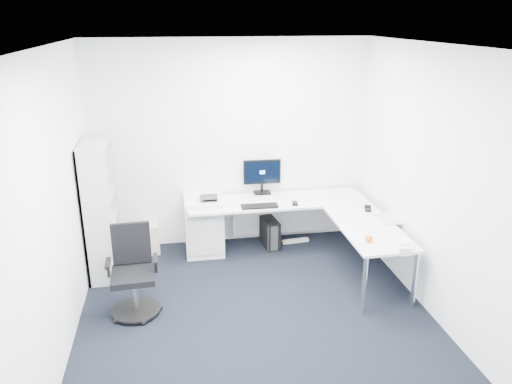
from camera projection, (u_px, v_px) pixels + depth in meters
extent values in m
plane|color=black|center=(259.00, 325.00, 5.01)|extent=(4.20, 4.20, 0.00)
plane|color=white|center=(260.00, 47.00, 4.11)|extent=(4.20, 4.20, 0.00)
cube|color=white|center=(231.00, 145.00, 6.52)|extent=(3.60, 0.02, 2.70)
cube|color=white|center=(330.00, 337.00, 2.61)|extent=(3.60, 0.02, 2.70)
cube|color=white|center=(53.00, 212.00, 4.28)|extent=(0.02, 4.20, 2.70)
cube|color=white|center=(441.00, 189.00, 4.85)|extent=(0.02, 4.20, 2.70)
cube|color=silver|center=(204.00, 224.00, 6.51)|extent=(0.48, 0.60, 0.74)
cube|color=black|center=(270.00, 233.00, 6.69)|extent=(0.23, 0.41, 0.38)
cube|color=#B9B29D|center=(152.00, 236.00, 6.59)|extent=(0.21, 0.42, 0.38)
cube|color=silver|center=(295.00, 241.00, 6.85)|extent=(0.38, 0.10, 0.04)
cube|color=black|center=(260.00, 206.00, 6.24)|extent=(0.46, 0.17, 0.02)
cube|color=black|center=(295.00, 203.00, 6.32)|extent=(0.08, 0.12, 0.03)
cube|color=silver|center=(364.00, 225.00, 5.68)|extent=(0.18, 0.42, 0.01)
sphere|color=#F05A15|center=(369.00, 238.00, 5.26)|extent=(0.08, 0.08, 0.08)
cube|color=silver|center=(403.00, 247.00, 5.06)|extent=(0.17, 0.26, 0.08)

